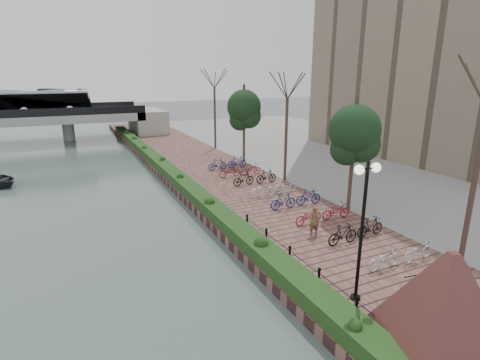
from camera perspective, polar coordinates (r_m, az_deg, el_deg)
promenade at (r=27.74m, az=-1.89°, el=-0.71°), size 8.00×75.00×0.50m
inland_pavement at (r=36.91m, az=21.56°, el=2.37°), size 24.00×75.00×0.50m
hedge at (r=28.80m, az=-10.12°, el=0.81°), size 1.10×56.00×0.60m
chain_fence at (r=13.99m, az=14.47°, el=-16.16°), size 0.10×14.10×0.70m
granite_monument at (r=12.08m, az=28.83°, el=-16.35°), size 5.72×5.72×3.16m
lamppost at (r=12.92m, az=18.43°, el=-3.31°), size 1.02×0.32×4.99m
motorcycle at (r=13.98m, az=26.64°, el=-16.41°), size 0.82×1.90×1.15m
pedestrian at (r=18.70m, az=11.19°, el=-6.11°), size 0.59×0.43×1.51m
bicycle_parking at (r=23.44m, az=6.97°, el=-2.10°), size 2.40×19.89×1.00m
street_trees at (r=24.80m, az=11.11°, el=5.19°), size 3.20×37.12×6.80m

